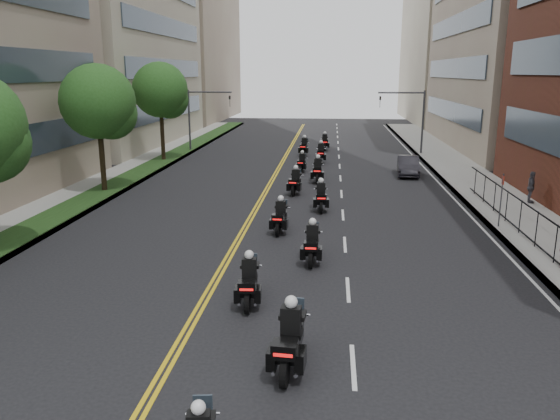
# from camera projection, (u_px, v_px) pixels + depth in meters

# --- Properties ---
(sidewalk_right) EXTENTS (4.00, 90.00, 0.15)m
(sidewalk_right) POSITION_uv_depth(u_px,v_px,m) (491.00, 196.00, 32.15)
(sidewalk_right) COLOR gray
(sidewalk_right) RESTS_ON ground
(sidewalk_left) EXTENTS (4.00, 90.00, 0.15)m
(sidewalk_left) POSITION_uv_depth(u_px,v_px,m) (99.00, 188.00, 34.34)
(sidewalk_left) COLOR gray
(sidewalk_left) RESTS_ON ground
(grass_strip) EXTENTS (2.00, 90.00, 0.04)m
(grass_strip) POSITION_uv_depth(u_px,v_px,m) (111.00, 187.00, 34.24)
(grass_strip) COLOR #183212
(grass_strip) RESTS_ON sidewalk_left
(building_right_far) EXTENTS (15.00, 28.00, 26.00)m
(building_right_far) POSITION_uv_depth(u_px,v_px,m) (465.00, 31.00, 79.24)
(building_right_far) COLOR #A69885
(building_right_far) RESTS_ON ground
(building_left_far) EXTENTS (16.00, 28.00, 26.00)m
(building_left_far) POSITION_uv_depth(u_px,v_px,m) (173.00, 32.00, 83.22)
(building_left_far) COLOR gray
(building_left_far) RESTS_ON ground
(street_trees) EXTENTS (4.40, 38.40, 7.98)m
(street_trees) POSITION_uv_depth(u_px,v_px,m) (56.00, 114.00, 26.84)
(street_trees) COLOR #332616
(street_trees) RESTS_ON ground
(traffic_signal_right) EXTENTS (4.09, 0.20, 5.60)m
(traffic_signal_right) POSITION_uv_depth(u_px,v_px,m) (412.00, 113.00, 47.88)
(traffic_signal_right) COLOR #3F3F44
(traffic_signal_right) RESTS_ON ground
(traffic_signal_left) EXTENTS (4.09, 0.20, 5.60)m
(traffic_signal_left) POSITION_uv_depth(u_px,v_px,m) (199.00, 111.00, 49.63)
(traffic_signal_left) COLOR #3F3F44
(traffic_signal_left) RESTS_ON ground
(motorcycle_1) EXTENTS (0.67, 2.55, 1.88)m
(motorcycle_1) POSITION_uv_depth(u_px,v_px,m) (290.00, 341.00, 13.38)
(motorcycle_1) COLOR black
(motorcycle_1) RESTS_ON ground
(motorcycle_2) EXTENTS (0.60, 2.35, 1.73)m
(motorcycle_2) POSITION_uv_depth(u_px,v_px,m) (249.00, 283.00, 17.22)
(motorcycle_2) COLOR black
(motorcycle_2) RESTS_ON ground
(motorcycle_3) EXTENTS (0.54, 2.34, 1.73)m
(motorcycle_3) POSITION_uv_depth(u_px,v_px,m) (312.00, 245.00, 21.03)
(motorcycle_3) COLOR black
(motorcycle_3) RESTS_ON ground
(motorcycle_4) EXTENTS (0.57, 2.30, 1.70)m
(motorcycle_4) POSITION_uv_depth(u_px,v_px,m) (280.00, 218.00, 24.98)
(motorcycle_4) COLOR black
(motorcycle_4) RESTS_ON ground
(motorcycle_5) EXTENTS (0.56, 2.35, 1.73)m
(motorcycle_5) POSITION_uv_depth(u_px,v_px,m) (321.00, 198.00, 28.93)
(motorcycle_5) COLOR black
(motorcycle_5) RESTS_ON ground
(motorcycle_6) EXTENTS (0.66, 2.36, 1.74)m
(motorcycle_6) POSITION_uv_depth(u_px,v_px,m) (295.00, 183.00, 32.84)
(motorcycle_6) COLOR black
(motorcycle_6) RESTS_ON ground
(motorcycle_7) EXTENTS (0.57, 2.49, 1.84)m
(motorcycle_7) POSITION_uv_depth(u_px,v_px,m) (318.00, 171.00, 36.37)
(motorcycle_7) COLOR black
(motorcycle_7) RESTS_ON ground
(motorcycle_8) EXTENTS (0.56, 2.12, 1.57)m
(motorcycle_8) POSITION_uv_depth(u_px,v_px,m) (302.00, 163.00, 40.23)
(motorcycle_8) COLOR black
(motorcycle_8) RESTS_ON ground
(motorcycle_9) EXTENTS (0.56, 2.46, 1.82)m
(motorcycle_9) POSITION_uv_depth(u_px,v_px,m) (321.00, 154.00, 44.10)
(motorcycle_9) COLOR black
(motorcycle_9) RESTS_ON ground
(motorcycle_10) EXTENTS (0.64, 2.44, 1.80)m
(motorcycle_10) POSITION_uv_depth(u_px,v_px,m) (304.00, 147.00, 47.94)
(motorcycle_10) COLOR black
(motorcycle_10) RESTS_ON ground
(motorcycle_11) EXTENTS (0.57, 2.36, 1.74)m
(motorcycle_11) POSITION_uv_depth(u_px,v_px,m) (325.00, 143.00, 51.28)
(motorcycle_11) COLOR black
(motorcycle_11) RESTS_ON ground
(parked_sedan) EXTENTS (1.78, 4.24, 1.36)m
(parked_sedan) POSITION_uv_depth(u_px,v_px,m) (408.00, 166.00, 38.79)
(parked_sedan) COLOR black
(parked_sedan) RESTS_ON ground
(pedestrian_c) EXTENTS (0.62, 1.09, 1.75)m
(pedestrian_c) POSITION_uv_depth(u_px,v_px,m) (531.00, 187.00, 29.89)
(pedestrian_c) COLOR #48464E
(pedestrian_c) RESTS_ON sidewalk_right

